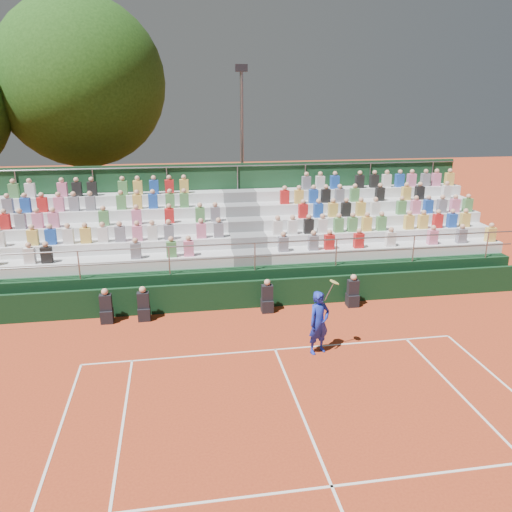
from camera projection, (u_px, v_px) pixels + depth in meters
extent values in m
plane|color=#B23E1D|center=(275.00, 350.00, 14.67)|extent=(90.00, 90.00, 0.00)
cube|color=white|center=(275.00, 350.00, 14.67)|extent=(11.00, 0.06, 0.01)
cube|color=white|center=(302.00, 415.00, 11.66)|extent=(0.06, 6.40, 0.01)
cube|color=white|center=(332.00, 486.00, 9.50)|extent=(8.22, 0.06, 0.01)
cube|color=black|center=(257.00, 294.00, 17.53)|extent=(20.00, 0.15, 1.00)
cube|color=black|center=(107.00, 316.00, 16.41)|extent=(0.40, 0.40, 0.44)
cube|color=black|center=(106.00, 303.00, 16.26)|extent=(0.38, 0.25, 0.55)
sphere|color=tan|center=(105.00, 292.00, 16.15)|extent=(0.22, 0.22, 0.22)
cube|color=black|center=(144.00, 314.00, 16.59)|extent=(0.40, 0.40, 0.44)
cube|color=black|center=(143.00, 300.00, 16.44)|extent=(0.38, 0.25, 0.55)
sphere|color=tan|center=(142.00, 290.00, 16.33)|extent=(0.22, 0.22, 0.22)
cube|color=black|center=(267.00, 306.00, 17.23)|extent=(0.40, 0.40, 0.44)
cube|color=black|center=(267.00, 293.00, 17.08)|extent=(0.38, 0.25, 0.55)
sphere|color=tan|center=(267.00, 282.00, 16.97)|extent=(0.22, 0.22, 0.22)
cube|color=black|center=(352.00, 300.00, 17.70)|extent=(0.40, 0.40, 0.44)
cube|color=black|center=(353.00, 287.00, 17.55)|extent=(0.38, 0.25, 0.55)
sphere|color=tan|center=(354.00, 277.00, 17.44)|extent=(0.22, 0.22, 0.22)
cube|color=black|center=(245.00, 263.00, 20.41)|extent=(20.00, 5.20, 1.20)
cube|color=silver|center=(103.00, 264.00, 17.77)|extent=(9.30, 0.85, 0.42)
cube|color=silver|center=(387.00, 250.00, 19.41)|extent=(9.30, 0.85, 0.42)
cube|color=slate|center=(251.00, 257.00, 18.59)|extent=(1.40, 0.85, 0.42)
cube|color=silver|center=(105.00, 246.00, 18.44)|extent=(9.30, 0.85, 0.42)
cube|color=silver|center=(379.00, 234.00, 20.08)|extent=(9.30, 0.85, 0.42)
cube|color=slate|center=(248.00, 240.00, 19.26)|extent=(1.40, 0.85, 0.42)
cube|color=silver|center=(107.00, 230.00, 19.12)|extent=(9.30, 0.85, 0.42)
cube|color=silver|center=(372.00, 219.00, 20.75)|extent=(9.30, 0.85, 0.42)
cube|color=slate|center=(245.00, 224.00, 19.93)|extent=(1.40, 0.85, 0.42)
cube|color=silver|center=(108.00, 214.00, 19.79)|extent=(9.30, 0.85, 0.42)
cube|color=silver|center=(365.00, 205.00, 21.43)|extent=(9.30, 0.85, 0.42)
cube|color=slate|center=(242.00, 209.00, 20.61)|extent=(1.40, 0.85, 0.42)
cube|color=silver|center=(110.00, 200.00, 20.46)|extent=(9.30, 0.85, 0.42)
cube|color=silver|center=(359.00, 192.00, 22.10)|extent=(9.30, 0.85, 0.42)
cube|color=slate|center=(239.00, 196.00, 21.28)|extent=(1.40, 0.85, 0.42)
cube|color=#183E22|center=(238.00, 213.00, 22.04)|extent=(20.00, 0.12, 4.40)
cylinder|color=gray|center=(255.00, 243.00, 17.53)|extent=(20.00, 0.05, 0.05)
cylinder|color=gray|center=(237.00, 166.00, 21.31)|extent=(20.00, 0.05, 0.05)
cube|color=silver|center=(30.00, 256.00, 17.12)|extent=(0.36, 0.24, 0.56)
cube|color=black|center=(47.00, 255.00, 17.20)|extent=(0.36, 0.24, 0.56)
cube|color=slate|center=(136.00, 251.00, 17.66)|extent=(0.36, 0.24, 0.56)
cube|color=#4C8C4C|center=(171.00, 249.00, 17.85)|extent=(0.36, 0.24, 0.56)
cube|color=pink|center=(189.00, 248.00, 17.95)|extent=(0.36, 0.24, 0.56)
cube|color=gold|center=(33.00, 237.00, 17.78)|extent=(0.36, 0.24, 0.56)
cube|color=#1E4CB2|center=(51.00, 237.00, 17.87)|extent=(0.36, 0.24, 0.56)
cube|color=silver|center=(68.00, 236.00, 17.97)|extent=(0.36, 0.24, 0.56)
cube|color=gold|center=(86.00, 235.00, 18.06)|extent=(0.36, 0.24, 0.56)
cube|color=silver|center=(103.00, 235.00, 18.15)|extent=(0.36, 0.24, 0.56)
cube|color=slate|center=(120.00, 234.00, 18.25)|extent=(0.36, 0.24, 0.56)
cube|color=pink|center=(137.00, 233.00, 18.34)|extent=(0.36, 0.24, 0.56)
cube|color=silver|center=(153.00, 233.00, 18.42)|extent=(0.36, 0.24, 0.56)
cube|color=slate|center=(169.00, 232.00, 18.52)|extent=(0.36, 0.24, 0.56)
cube|color=pink|center=(201.00, 231.00, 18.70)|extent=(0.36, 0.24, 0.56)
cube|color=slate|center=(219.00, 230.00, 18.80)|extent=(0.36, 0.24, 0.56)
cube|color=red|center=(5.00, 222.00, 18.28)|extent=(0.36, 0.24, 0.56)
cube|color=slate|center=(21.00, 221.00, 18.36)|extent=(0.36, 0.24, 0.56)
cube|color=pink|center=(38.00, 220.00, 18.46)|extent=(0.36, 0.24, 0.56)
cube|color=pink|center=(54.00, 220.00, 18.54)|extent=(0.36, 0.24, 0.56)
cube|color=#4C8C4C|center=(104.00, 218.00, 18.82)|extent=(0.36, 0.24, 0.56)
cube|color=pink|center=(137.00, 217.00, 19.00)|extent=(0.36, 0.24, 0.56)
cube|color=red|center=(169.00, 216.00, 19.19)|extent=(0.36, 0.24, 0.56)
cube|color=#4C8C4C|center=(200.00, 215.00, 19.37)|extent=(0.36, 0.24, 0.56)
cube|color=slate|center=(215.00, 214.00, 19.47)|extent=(0.36, 0.24, 0.56)
cube|color=slate|center=(8.00, 206.00, 18.94)|extent=(0.36, 0.24, 0.56)
cube|color=#1E4CB2|center=(26.00, 205.00, 19.04)|extent=(0.36, 0.24, 0.56)
cube|color=red|center=(42.00, 205.00, 19.13)|extent=(0.36, 0.24, 0.56)
cube|color=pink|center=(59.00, 204.00, 19.22)|extent=(0.36, 0.24, 0.56)
cube|color=slate|center=(74.00, 204.00, 19.31)|extent=(0.36, 0.24, 0.56)
cube|color=slate|center=(91.00, 203.00, 19.40)|extent=(0.36, 0.24, 0.56)
cube|color=#4C8C4C|center=(121.00, 202.00, 19.58)|extent=(0.36, 0.24, 0.56)
cube|color=gold|center=(137.00, 202.00, 19.68)|extent=(0.36, 0.24, 0.56)
cube|color=#1E4CB2|center=(153.00, 201.00, 19.77)|extent=(0.36, 0.24, 0.56)
cube|color=#4C8C4C|center=(170.00, 201.00, 19.87)|extent=(0.36, 0.24, 0.56)
cube|color=#4C8C4C|center=(184.00, 200.00, 19.96)|extent=(0.36, 0.24, 0.56)
cube|color=#4C8C4C|center=(14.00, 191.00, 19.62)|extent=(0.36, 0.24, 0.56)
cube|color=silver|center=(30.00, 190.00, 19.71)|extent=(0.36, 0.24, 0.56)
cube|color=pink|center=(63.00, 190.00, 19.90)|extent=(0.36, 0.24, 0.56)
cube|color=black|center=(77.00, 189.00, 19.98)|extent=(0.36, 0.24, 0.56)
cube|color=black|center=(92.00, 189.00, 20.07)|extent=(0.36, 0.24, 0.56)
cube|color=#4C8C4C|center=(123.00, 188.00, 20.26)|extent=(0.36, 0.24, 0.56)
cube|color=gold|center=(138.00, 187.00, 20.35)|extent=(0.36, 0.24, 0.56)
cube|color=#1E4CB2|center=(154.00, 187.00, 20.45)|extent=(0.36, 0.24, 0.56)
cube|color=red|center=(169.00, 187.00, 20.54)|extent=(0.36, 0.24, 0.56)
cube|color=gold|center=(184.00, 186.00, 20.64)|extent=(0.36, 0.24, 0.56)
cube|color=slate|center=(283.00, 244.00, 18.48)|extent=(0.36, 0.24, 0.56)
cube|color=slate|center=(313.00, 243.00, 18.66)|extent=(0.36, 0.24, 0.56)
cube|color=red|center=(329.00, 242.00, 18.75)|extent=(0.36, 0.24, 0.56)
cube|color=red|center=(359.00, 241.00, 18.93)|extent=(0.36, 0.24, 0.56)
cube|color=silver|center=(390.00, 239.00, 19.13)|extent=(0.36, 0.24, 0.56)
cube|color=pink|center=(432.00, 237.00, 19.39)|extent=(0.36, 0.24, 0.56)
cube|color=slate|center=(461.00, 236.00, 19.58)|extent=(0.36, 0.24, 0.56)
cube|color=gold|center=(490.00, 235.00, 19.77)|extent=(0.36, 0.24, 0.56)
cube|color=silver|center=(278.00, 227.00, 19.15)|extent=(0.36, 0.24, 0.56)
cube|color=silver|center=(292.00, 227.00, 19.24)|extent=(0.36, 0.24, 0.56)
cube|color=black|center=(309.00, 226.00, 19.34)|extent=(0.36, 0.24, 0.56)
cube|color=silver|center=(322.00, 226.00, 19.42)|extent=(0.36, 0.24, 0.56)
cube|color=#4C8C4C|center=(339.00, 225.00, 19.52)|extent=(0.36, 0.24, 0.56)
cube|color=#4C8C4C|center=(352.00, 224.00, 19.61)|extent=(0.36, 0.24, 0.56)
cube|color=gold|center=(367.00, 224.00, 19.70)|extent=(0.36, 0.24, 0.56)
cube|color=#4C8C4C|center=(381.00, 223.00, 19.79)|extent=(0.36, 0.24, 0.56)
cube|color=gold|center=(409.00, 222.00, 19.97)|extent=(0.36, 0.24, 0.56)
cube|color=gold|center=(423.00, 222.00, 20.06)|extent=(0.36, 0.24, 0.56)
cube|color=red|center=(438.00, 221.00, 20.16)|extent=(0.36, 0.24, 0.56)
cube|color=#1E4CB2|center=(452.00, 220.00, 20.26)|extent=(0.36, 0.24, 0.56)
cube|color=gold|center=(465.00, 220.00, 20.34)|extent=(0.36, 0.24, 0.56)
cube|color=red|center=(303.00, 211.00, 20.01)|extent=(0.36, 0.24, 0.56)
cube|color=#1E4CB2|center=(318.00, 210.00, 20.10)|extent=(0.36, 0.24, 0.56)
cube|color=gold|center=(333.00, 210.00, 20.20)|extent=(0.36, 0.24, 0.56)
cube|color=black|center=(346.00, 209.00, 20.28)|extent=(0.36, 0.24, 0.56)
cube|color=gold|center=(361.00, 209.00, 20.38)|extent=(0.36, 0.24, 0.56)
cube|color=silver|center=(375.00, 208.00, 20.47)|extent=(0.36, 0.24, 0.56)
cube|color=#4C8C4C|center=(401.00, 207.00, 20.65)|extent=(0.36, 0.24, 0.56)
cube|color=pink|center=(415.00, 207.00, 20.74)|extent=(0.36, 0.24, 0.56)
cube|color=#1E4CB2|center=(428.00, 206.00, 20.83)|extent=(0.36, 0.24, 0.56)
cube|color=slate|center=(442.00, 206.00, 20.92)|extent=(0.36, 0.24, 0.56)
cube|color=pink|center=(455.00, 206.00, 21.01)|extent=(0.36, 0.24, 0.56)
cube|color=#4C8C4C|center=(467.00, 205.00, 21.10)|extent=(0.36, 0.24, 0.56)
cube|color=red|center=(285.00, 197.00, 20.59)|extent=(0.36, 0.24, 0.56)
cube|color=gold|center=(299.00, 197.00, 20.68)|extent=(0.36, 0.24, 0.56)
cube|color=#1E4CB2|center=(313.00, 196.00, 20.78)|extent=(0.36, 0.24, 0.56)
cube|color=black|center=(326.00, 196.00, 20.86)|extent=(0.36, 0.24, 0.56)
cube|color=slate|center=(339.00, 195.00, 20.95)|extent=(0.36, 0.24, 0.56)
cube|color=#4C8C4C|center=(354.00, 195.00, 21.05)|extent=(0.36, 0.24, 0.56)
cube|color=black|center=(380.00, 194.00, 21.23)|extent=(0.36, 0.24, 0.56)
cube|color=gold|center=(406.00, 193.00, 21.41)|extent=(0.36, 0.24, 0.56)
cube|color=black|center=(419.00, 193.00, 21.50)|extent=(0.36, 0.24, 0.56)
cube|color=silver|center=(446.00, 192.00, 21.69)|extent=(0.36, 0.24, 0.56)
cube|color=slate|center=(306.00, 183.00, 21.44)|extent=(0.36, 0.24, 0.56)
cube|color=silver|center=(320.00, 183.00, 21.53)|extent=(0.36, 0.24, 0.56)
cube|color=#1E4CB2|center=(335.00, 182.00, 21.63)|extent=(0.36, 0.24, 0.56)
cube|color=black|center=(359.00, 182.00, 21.80)|extent=(0.36, 0.24, 0.56)
cube|color=black|center=(374.00, 181.00, 21.91)|extent=(0.36, 0.24, 0.56)
cube|color=silver|center=(386.00, 181.00, 21.99)|extent=(0.36, 0.24, 0.56)
cube|color=#1E4CB2|center=(399.00, 180.00, 22.09)|extent=(0.36, 0.24, 0.56)
cube|color=pink|center=(411.00, 180.00, 22.17)|extent=(0.36, 0.24, 0.56)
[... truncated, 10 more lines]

